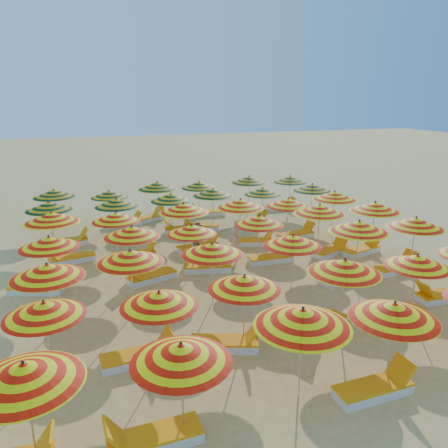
% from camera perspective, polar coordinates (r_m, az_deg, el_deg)
% --- Properties ---
extents(ground, '(120.00, 120.00, 0.00)m').
position_cam_1_polar(ground, '(16.17, 0.59, -5.92)').
color(ground, '#EABA68').
rests_on(ground, ground).
extents(umbrella_0, '(1.94, 1.94, 2.04)m').
position_cam_1_polar(umbrella_0, '(8.12, -24.64, -17.34)').
color(umbrella_0, silver).
rests_on(umbrella_0, ground).
extents(umbrella_1, '(2.18, 2.18, 1.96)m').
position_cam_1_polar(umbrella_1, '(8.10, -5.63, -16.47)').
color(umbrella_1, silver).
rests_on(umbrella_1, ground).
extents(umbrella_2, '(2.35, 2.35, 2.11)m').
position_cam_1_polar(umbrella_2, '(9.05, 10.23, -11.97)').
color(umbrella_2, silver).
rests_on(umbrella_2, ground).
extents(umbrella_3, '(2.48, 2.48, 2.00)m').
position_cam_1_polar(umbrella_3, '(10.03, 21.34, -10.56)').
color(umbrella_3, silver).
rests_on(umbrella_3, ground).
extents(umbrella_6, '(2.35, 2.35, 1.88)m').
position_cam_1_polar(umbrella_6, '(10.43, -22.43, -10.26)').
color(umbrella_6, silver).
rests_on(umbrella_6, ground).
extents(umbrella_7, '(1.97, 1.97, 1.91)m').
position_cam_1_polar(umbrella_7, '(10.17, -8.46, -9.67)').
color(umbrella_7, silver).
rests_on(umbrella_7, ground).
extents(umbrella_8, '(2.19, 2.19, 1.92)m').
position_cam_1_polar(umbrella_8, '(10.87, 2.68, -7.66)').
color(umbrella_8, silver).
rests_on(umbrella_8, ground).
extents(umbrella_9, '(2.39, 2.39, 2.05)m').
position_cam_1_polar(umbrella_9, '(11.99, 15.48, -5.36)').
color(umbrella_9, silver).
rests_on(umbrella_9, ground).
extents(umbrella_10, '(2.01, 2.01, 1.90)m').
position_cam_1_polar(umbrella_10, '(13.43, 23.92, -4.46)').
color(umbrella_10, silver).
rests_on(umbrella_10, ground).
extents(umbrella_12, '(2.52, 2.52, 2.02)m').
position_cam_1_polar(umbrella_12, '(12.23, -22.08, -5.71)').
color(umbrella_12, silver).
rests_on(umbrella_12, ground).
extents(umbrella_13, '(2.02, 2.02, 2.02)m').
position_cam_1_polar(umbrella_13, '(12.61, -12.12, -4.17)').
color(umbrella_13, silver).
rests_on(umbrella_13, ground).
extents(umbrella_14, '(2.50, 2.50, 2.00)m').
position_cam_1_polar(umbrella_14, '(12.99, -1.54, -3.28)').
color(umbrella_14, silver).
rests_on(umbrella_14, ground).
extents(umbrella_15, '(2.18, 2.18, 1.97)m').
position_cam_1_polar(umbrella_15, '(13.97, 9.00, -2.16)').
color(umbrella_15, silver).
rests_on(umbrella_15, ground).
extents(umbrella_16, '(2.64, 2.64, 2.16)m').
position_cam_1_polar(umbrella_16, '(15.41, 17.22, -0.32)').
color(umbrella_16, silver).
rests_on(umbrella_16, ground).
extents(umbrella_17, '(2.07, 2.07, 2.08)m').
position_cam_1_polar(umbrella_17, '(16.83, 23.75, 0.14)').
color(umbrella_17, silver).
rests_on(umbrella_17, ground).
extents(umbrella_18, '(2.09, 2.09, 1.97)m').
position_cam_1_polar(umbrella_18, '(14.70, -21.87, -2.23)').
color(umbrella_18, silver).
rests_on(umbrella_18, ground).
extents(umbrella_19, '(2.47, 2.47, 2.01)m').
position_cam_1_polar(umbrella_19, '(14.94, -11.94, -0.98)').
color(umbrella_19, silver).
rests_on(umbrella_19, ground).
extents(umbrella_20, '(1.95, 1.95, 1.86)m').
position_cam_1_polar(umbrella_20, '(15.34, -4.21, -0.70)').
color(umbrella_20, silver).
rests_on(umbrella_20, ground).
extents(umbrella_21, '(2.07, 2.07, 1.97)m').
position_cam_1_polar(umbrella_21, '(16.12, 4.60, 0.47)').
color(umbrella_21, silver).
rests_on(umbrella_21, ground).
extents(umbrella_22, '(2.50, 2.50, 2.16)m').
position_cam_1_polar(umbrella_22, '(17.39, 12.38, 1.89)').
color(umbrella_22, silver).
rests_on(umbrella_22, ground).
extents(umbrella_23, '(2.66, 2.66, 2.14)m').
position_cam_1_polar(umbrella_23, '(18.46, 19.12, 2.13)').
color(umbrella_23, silver).
rests_on(umbrella_23, ground).
extents(umbrella_24, '(2.66, 2.66, 2.13)m').
position_cam_1_polar(umbrella_24, '(17.14, -21.60, 0.81)').
color(umbrella_24, silver).
rests_on(umbrella_24, ground).
extents(umbrella_25, '(1.83, 1.83, 1.93)m').
position_cam_1_polar(umbrella_25, '(17.15, -13.95, 0.89)').
color(umbrella_25, silver).
rests_on(umbrella_25, ground).
extents(umbrella_26, '(2.40, 2.40, 2.12)m').
position_cam_1_polar(umbrella_26, '(17.45, -5.27, 2.12)').
color(umbrella_26, silver).
rests_on(umbrella_26, ground).
extents(umbrella_27, '(2.62, 2.62, 2.11)m').
position_cam_1_polar(umbrella_27, '(18.12, 2.15, 2.68)').
color(umbrella_27, silver).
rests_on(umbrella_27, ground).
extents(umbrella_28, '(2.22, 2.22, 1.98)m').
position_cam_1_polar(umbrella_28, '(18.99, 8.39, 2.80)').
color(umbrella_28, silver).
rests_on(umbrella_28, ground).
extents(umbrella_29, '(2.32, 2.32, 2.13)m').
position_cam_1_polar(umbrella_29, '(20.13, 14.22, 3.62)').
color(umbrella_29, silver).
rests_on(umbrella_29, ground).
extents(umbrella_30, '(2.50, 2.50, 2.03)m').
position_cam_1_polar(umbrella_30, '(19.39, -21.91, 2.18)').
color(umbrella_30, silver).
rests_on(umbrella_30, ground).
extents(umbrella_31, '(2.29, 2.29, 1.97)m').
position_cam_1_polar(umbrella_31, '(19.35, -13.87, 2.73)').
color(umbrella_31, silver).
rests_on(umbrella_31, ground).
extents(umbrella_32, '(1.89, 1.89, 1.97)m').
position_cam_1_polar(umbrella_32, '(19.94, -6.93, 3.48)').
color(umbrella_32, silver).
rests_on(umbrella_32, ground).
extents(umbrella_33, '(2.38, 2.38, 2.06)m').
position_cam_1_polar(umbrella_33, '(20.53, -1.46, 4.18)').
color(umbrella_33, silver).
rests_on(umbrella_33, ground).
extents(umbrella_34, '(2.38, 2.38, 1.90)m').
position_cam_1_polar(umbrella_34, '(21.50, 5.07, 4.29)').
color(umbrella_34, silver).
rests_on(umbrella_34, ground).
extents(umbrella_35, '(2.16, 2.16, 2.02)m').
position_cam_1_polar(umbrella_35, '(22.22, 11.44, 4.70)').
color(umbrella_35, silver).
rests_on(umbrella_35, ground).
extents(umbrella_36, '(2.22, 2.22, 2.02)m').
position_cam_1_polar(umbrella_36, '(21.88, -21.34, 3.73)').
color(umbrella_36, silver).
rests_on(umbrella_36, ground).
extents(umbrella_37, '(2.29, 2.29, 1.86)m').
position_cam_1_polar(umbrella_37, '(21.64, -14.75, 3.80)').
color(umbrella_37, silver).
rests_on(umbrella_37, ground).
extents(umbrella_38, '(2.05, 2.05, 2.11)m').
position_cam_1_polar(umbrella_38, '(22.10, -8.69, 4.97)').
color(umbrella_38, silver).
rests_on(umbrella_38, ground).
extents(umbrella_39, '(2.30, 2.30, 1.95)m').
position_cam_1_polar(umbrella_39, '(22.79, -3.23, 5.12)').
color(umbrella_39, silver).
rests_on(umbrella_39, ground).
extents(umbrella_40, '(2.52, 2.52, 2.10)m').
position_cam_1_polar(umbrella_40, '(23.55, 3.32, 5.81)').
color(umbrella_40, silver).
rests_on(umbrella_40, ground).
extents(umbrella_41, '(2.28, 2.28, 1.97)m').
position_cam_1_polar(umbrella_41, '(24.56, 8.66, 5.80)').
color(umbrella_41, silver).
rests_on(umbrella_41, ground).
extents(lounger_1, '(1.75, 0.63, 0.69)m').
position_cam_1_polar(lounger_1, '(8.90, -9.33, -25.91)').
color(lounger_1, white).
rests_on(lounger_1, ground).
extents(lounger_2, '(1.74, 0.62, 0.69)m').
position_cam_1_polar(lounger_2, '(10.39, 19.05, -19.64)').
color(lounger_2, white).
rests_on(lounger_2, ground).
extents(lounger_5, '(1.76, 0.67, 0.69)m').
position_cam_1_polar(lounger_5, '(11.06, -11.04, -16.59)').
color(lounger_5, white).
rests_on(lounger_5, ground).
extents(lounger_6, '(1.83, 1.13, 0.69)m').
position_cam_1_polar(lounger_6, '(11.36, 0.30, -15.30)').
color(lounger_6, white).
rests_on(lounger_6, ground).
extents(lounger_7, '(1.82, 1.25, 0.69)m').
position_cam_1_polar(lounger_7, '(12.38, 12.56, -12.88)').
color(lounger_7, white).
rests_on(lounger_7, ground).
extents(lounger_8, '(1.83, 1.13, 0.69)m').
position_cam_1_polar(lounger_8, '(13.47, 21.98, -11.22)').
color(lounger_8, white).
rests_on(lounger_8, ground).
extents(lounger_9, '(1.76, 0.65, 0.69)m').
position_cam_1_polar(lounger_9, '(15.34, 26.53, -8.38)').
color(lounger_9, white).
rests_on(lounger_9, ground).
extents(lounger_10, '(1.83, 1.05, 0.69)m').
position_cam_1_polar(lounger_10, '(15.62, 14.98, -6.72)').
color(lounger_10, white).
rests_on(lounger_10, ground).
extents(lounger_11, '(1.80, 0.83, 0.69)m').
position_cam_1_polar(lounger_11, '(17.09, 21.57, -5.31)').
color(lounger_11, white).
rests_on(lounger_11, ground).
extents(lounger_12, '(1.83, 1.12, 0.69)m').
position_cam_1_polar(lounger_12, '(15.49, -23.11, -7.72)').
color(lounger_12, white).
rests_on(lounger_12, ground).
extents(lounger_13, '(1.83, 1.08, 0.69)m').
position_cam_1_polar(lounger_13, '(15.35, -9.60, -6.79)').
color(lounger_13, white).
rests_on(lounger_13, ground).
extents(lounger_14, '(1.82, 0.97, 0.69)m').
position_cam_1_polar(lounger_14, '(15.97, -2.00, -5.63)').
color(lounger_14, white).
rests_on(lounger_14, ground).
extents(lounger_15, '(1.75, 0.65, 0.69)m').
position_cam_1_polar(lounger_15, '(16.91, 6.25, -4.45)').
color(lounger_15, white).
rests_on(lounger_15, ground).
extents(lounger_16, '(1.83, 1.16, 0.69)m').
position_cam_1_polar(lounger_16, '(18.13, 13.80, -3.40)').
color(lounger_16, white).
rests_on(lounger_16, ground).
extents(lounger_17, '(1.82, 0.98, 0.69)m').
position_cam_1_polar(lounger_17, '(18.56, 17.59, -3.24)').
color(lounger_17, white).
rests_on(lounger_17, ground).
extents(lounger_18, '(1.80, 0.84, 0.69)m').
position_cam_1_polar(lounger_18, '(17.78, -19.40, -4.26)').
color(lounger_18, white).
rests_on(lounger_18, ground).
extents(lounger_19, '(1.74, 0.59, 0.69)m').
position_cam_1_polar(lounger_19, '(17.49, -11.59, -3.99)').
color(lounger_19, white).
rests_on(lounger_19, ground).
extents(lounger_20, '(1.80, 0.85, 0.69)m').
position_cam_1_polar(lounger_20, '(18.07, -3.28, -3.00)').
color(lounger_20, white).
rests_on(lounger_20, ground).
extents(lounger_21, '(1.83, 1.08, 0.69)m').
position_cam_1_polar(lounger_21, '(18.76, 3.85, -2.28)').
color(lounger_21, white).
rests_on(lounger_21, ground).
extents(lounger_22, '(1.79, 0.78, 0.69)m').
position_cam_1_polar(lounger_22, '(19.88, 9.43, -1.40)').
color(lounger_22, white).
rests_on(lounger_22, ground).
extents(lounger_23, '(1.77, 0.72, 0.69)m').
position_cam_1_polar(lounger_23, '(19.84, -19.70, -2.19)').
color(lounger_23, white).
rests_on(lounger_23, ground).
extents(lounger_24, '(1.81, 0.88, 0.69)m').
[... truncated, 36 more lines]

